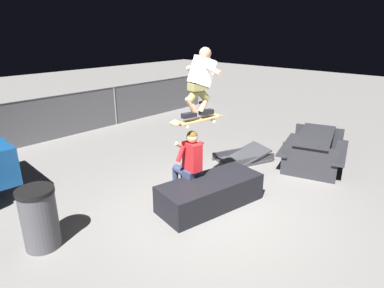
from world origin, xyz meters
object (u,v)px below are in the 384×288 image
(skater_airborne, at_px, (201,79))
(picnic_table_back, at_px, (315,145))
(ledge_box_main, at_px, (210,193))
(person_sitting_on_ledge, at_px, (188,161))
(skateboard, at_px, (198,120))
(kicker_ramp, at_px, (243,158))
(trash_bin, at_px, (39,218))

(skater_airborne, height_order, picnic_table_back, skater_airborne)
(ledge_box_main, distance_m, picnic_table_back, 3.01)
(person_sitting_on_ledge, relative_size, skateboard, 1.27)
(kicker_ramp, bearing_deg, skateboard, -169.00)
(ledge_box_main, distance_m, skateboard, 1.29)
(kicker_ramp, distance_m, trash_bin, 4.64)
(ledge_box_main, xyz_separation_m, picnic_table_back, (2.94, -0.58, 0.26))
(ledge_box_main, height_order, picnic_table_back, picnic_table_back)
(person_sitting_on_ledge, bearing_deg, trash_bin, 167.08)
(skateboard, distance_m, kicker_ramp, 2.53)
(skateboard, height_order, kicker_ramp, skateboard)
(ledge_box_main, xyz_separation_m, skateboard, (0.05, 0.34, 1.24))
(skateboard, relative_size, picnic_table_back, 0.52)
(trash_bin, bearing_deg, skater_airborne, -14.81)
(picnic_table_back, bearing_deg, kicker_ramp, 122.12)
(skateboard, xyz_separation_m, kicker_ramp, (2.06, 0.40, -1.42))
(person_sitting_on_ledge, xyz_separation_m, picnic_table_back, (3.00, -1.04, -0.23))
(skateboard, bearing_deg, ledge_box_main, -98.11)
(skateboard, height_order, picnic_table_back, skateboard)
(ledge_box_main, relative_size, picnic_table_back, 0.93)
(ledge_box_main, height_order, trash_bin, trash_bin)
(skateboard, relative_size, skater_airborne, 0.93)
(person_sitting_on_ledge, bearing_deg, kicker_ramp, 7.42)
(person_sitting_on_ledge, height_order, trash_bin, person_sitting_on_ledge)
(skater_airborne, xyz_separation_m, trash_bin, (-2.61, 0.69, -1.71))
(kicker_ramp, bearing_deg, picnic_table_back, -57.88)
(person_sitting_on_ledge, xyz_separation_m, skateboard, (0.11, -0.12, 0.75))
(picnic_table_back, distance_m, trash_bin, 5.68)
(skater_airborne, distance_m, kicker_ramp, 2.94)
(trash_bin, bearing_deg, kicker_ramp, -3.45)
(person_sitting_on_ledge, distance_m, picnic_table_back, 3.18)
(picnic_table_back, height_order, trash_bin, trash_bin)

